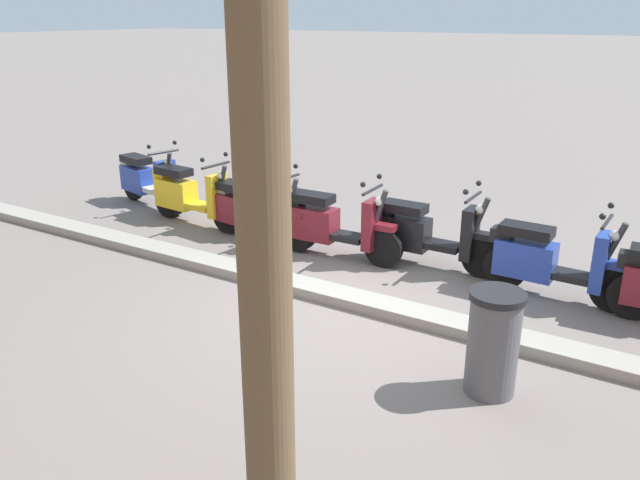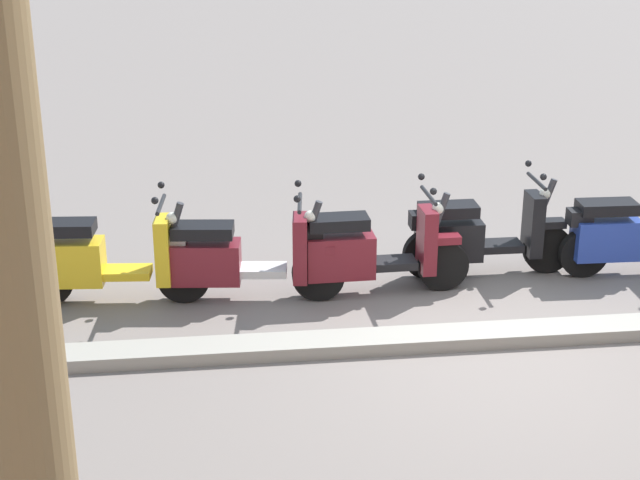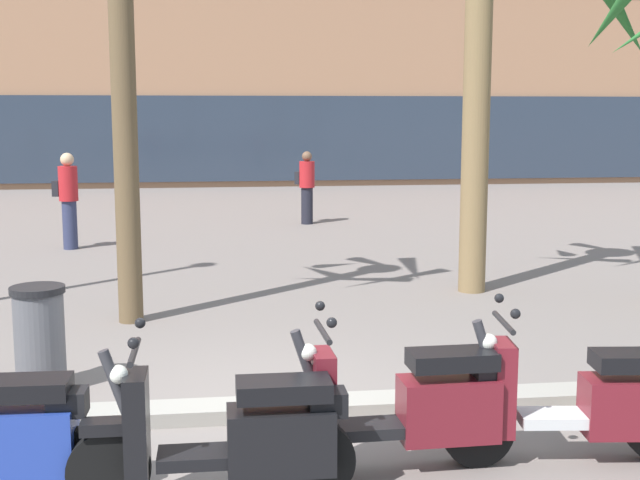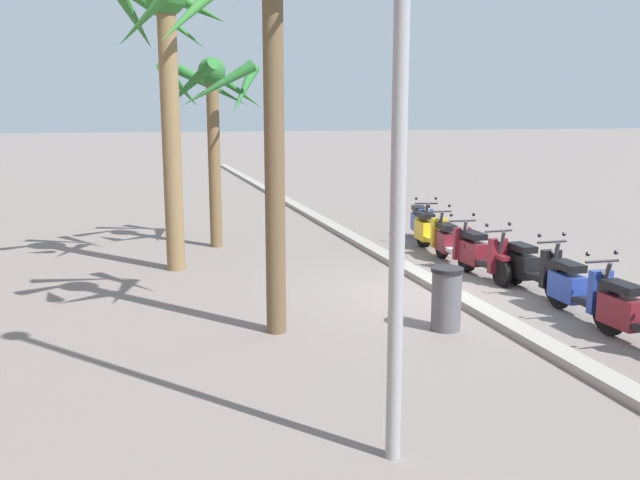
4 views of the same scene
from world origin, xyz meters
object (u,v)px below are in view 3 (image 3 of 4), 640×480
at_px(scooter_maroon_lead_nearest, 589,401).
at_px(scooter_black_second_in_line, 236,437).
at_px(litter_bin, 40,337).
at_px(pedestrian_window_shopping, 68,198).
at_px(scooter_maroon_gap_after_mid, 410,407).
at_px(pedestrian_by_palm_tree, 307,186).

bearing_deg(scooter_maroon_lead_nearest, scooter_black_second_in_line, -172.29).
bearing_deg(litter_bin, scooter_black_second_in_line, -56.11).
bearing_deg(pedestrian_window_shopping, litter_bin, -82.99).
relative_size(scooter_maroon_gap_after_mid, pedestrian_by_palm_tree, 1.12).
height_order(scooter_maroon_gap_after_mid, pedestrian_by_palm_tree, pedestrian_by_palm_tree).
height_order(pedestrian_window_shopping, litter_bin, pedestrian_window_shopping).
bearing_deg(pedestrian_window_shopping, pedestrian_by_palm_tree, 31.99).
relative_size(scooter_black_second_in_line, pedestrian_window_shopping, 1.04).
height_order(pedestrian_by_palm_tree, litter_bin, pedestrian_by_palm_tree).
relative_size(scooter_maroon_lead_nearest, pedestrian_window_shopping, 1.06).
height_order(scooter_maroon_gap_after_mid, scooter_maroon_lead_nearest, same).
bearing_deg(scooter_maroon_lead_nearest, litter_bin, 152.96).
bearing_deg(scooter_maroon_gap_after_mid, scooter_maroon_lead_nearest, -0.31).
height_order(scooter_maroon_lead_nearest, litter_bin, scooter_maroon_lead_nearest).
distance_m(pedestrian_by_palm_tree, litter_bin, 11.66).
bearing_deg(pedestrian_window_shopping, scooter_maroon_gap_after_mid, -69.34).
bearing_deg(pedestrian_by_palm_tree, scooter_black_second_in_line, -98.49).
bearing_deg(pedestrian_by_palm_tree, litter_bin, -108.40).
bearing_deg(scooter_maroon_gap_after_mid, pedestrian_window_shopping, 110.66).
height_order(scooter_black_second_in_line, scooter_maroon_gap_after_mid, same).
distance_m(scooter_black_second_in_line, scooter_maroon_lead_nearest, 2.54).
bearing_deg(pedestrian_by_palm_tree, pedestrian_window_shopping, -148.01).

